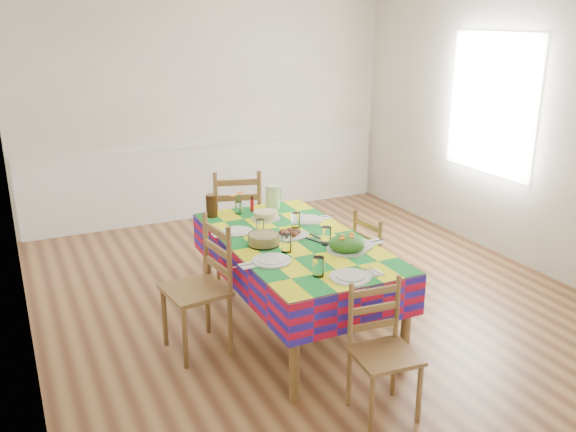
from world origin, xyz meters
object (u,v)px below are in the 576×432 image
object	(u,v)px
chair_near	(382,352)
chair_right	(377,262)
dining_table	(295,250)
meat_platter	(290,234)
tea_pitcher	(212,206)
green_pitcher	(273,197)
chair_left	(201,288)
chair_far	(237,222)

from	to	relation	value
chair_near	chair_right	world-z (taller)	chair_near
dining_table	meat_platter	distance (m)	0.13
chair_right	tea_pitcher	bearing A→B (deg)	48.91
meat_platter	green_pitcher	distance (m)	0.75
tea_pitcher	chair_left	distance (m)	0.95
chair_near	chair_far	world-z (taller)	chair_far
chair_far	chair_left	size ratio (longest dim) A/B	1.05
tea_pitcher	chair_left	size ratio (longest dim) A/B	0.20
green_pitcher	chair_far	bearing A→B (deg)	116.53
meat_platter	chair_near	size ratio (longest dim) A/B	0.36
chair_right	chair_near	bearing A→B (deg)	141.92
chair_far	chair_left	world-z (taller)	chair_far
tea_pitcher	chair_right	bearing A→B (deg)	-35.35
chair_left	chair_right	size ratio (longest dim) A/B	1.17
chair_right	dining_table	bearing A→B (deg)	83.97
chair_far	chair_left	bearing A→B (deg)	74.82
chair_far	chair_right	bearing A→B (deg)	139.70
green_pitcher	chair_near	world-z (taller)	green_pitcher
chair_left	chair_near	bearing A→B (deg)	24.89
tea_pitcher	chair_far	xyz separation A→B (m)	(0.37, 0.38, -0.32)
chair_near	chair_left	world-z (taller)	chair_left
chair_near	green_pitcher	bearing A→B (deg)	90.36
dining_table	chair_left	xyz separation A→B (m)	(-0.75, 0.01, -0.17)
chair_left	dining_table	bearing A→B (deg)	82.28
dining_table	chair_right	size ratio (longest dim) A/B	2.24
meat_platter	chair_right	distance (m)	0.84
dining_table	chair_near	world-z (taller)	chair_near
chair_right	green_pitcher	bearing A→B (deg)	29.95
green_pitcher	chair_left	world-z (taller)	chair_left
green_pitcher	chair_near	xyz separation A→B (m)	(-0.17, -1.99, -0.42)
dining_table	green_pitcher	world-z (taller)	green_pitcher
chair_far	chair_left	distance (m)	1.39
dining_table	chair_left	bearing A→B (deg)	179.56
chair_left	tea_pitcher	bearing A→B (deg)	148.01
dining_table	meat_platter	bearing A→B (deg)	95.37
chair_left	meat_platter	bearing A→B (deg)	87.98
green_pitcher	chair_near	distance (m)	2.05
tea_pitcher	green_pitcher	bearing A→B (deg)	-0.29
dining_table	chair_right	world-z (taller)	chair_right
green_pitcher	tea_pitcher	world-z (taller)	green_pitcher
tea_pitcher	chair_near	world-z (taller)	tea_pitcher
tea_pitcher	dining_table	bearing A→B (deg)	-64.55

